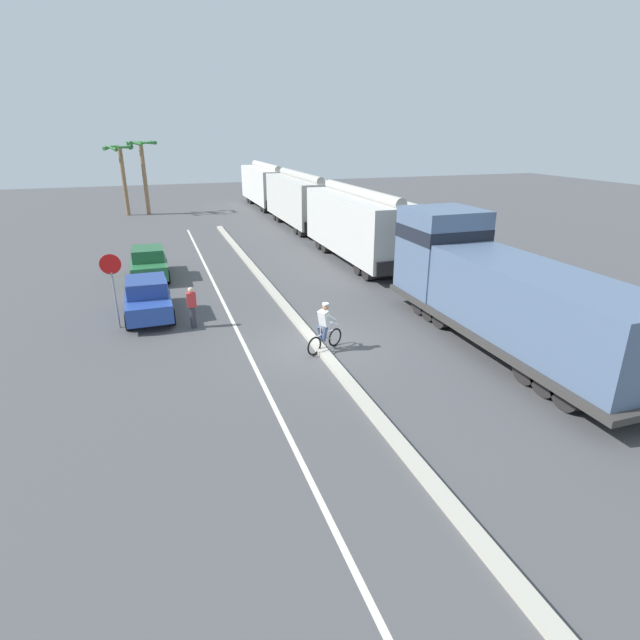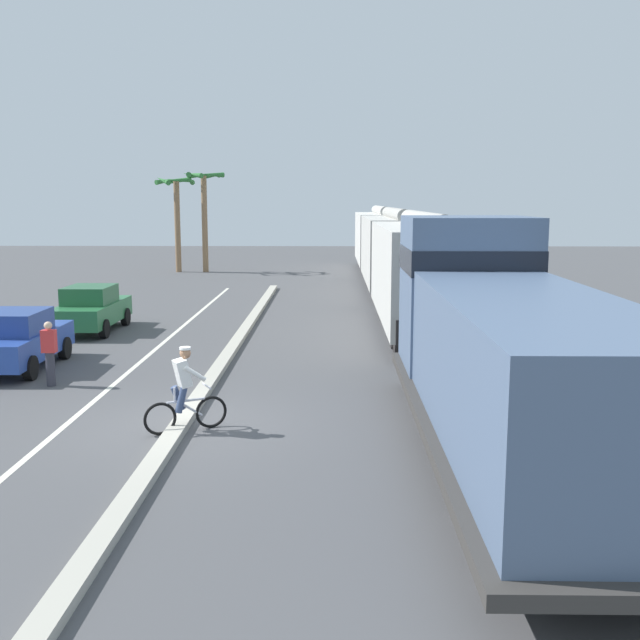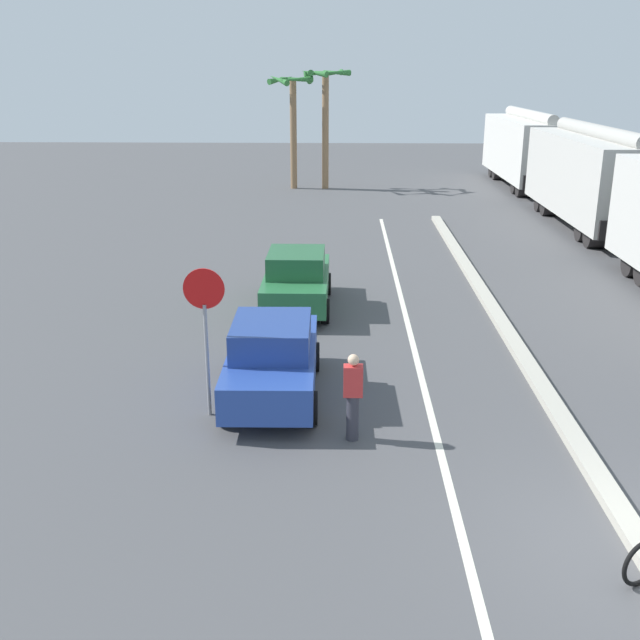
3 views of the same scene
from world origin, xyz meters
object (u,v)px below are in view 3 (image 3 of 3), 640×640
object	(u,v)px
hopper_car_middle	(593,177)
pedestrian_by_cars	(353,396)
hopper_car_trailing	(527,149)
stop_sign	(205,314)
parked_car_green	(297,279)
parked_car_blue	(272,358)
palm_tree_near	(326,98)
palm_tree_far	(293,105)

from	to	relation	value
hopper_car_middle	pedestrian_by_cars	world-z (taller)	hopper_car_middle
hopper_car_trailing	stop_sign	bearing A→B (deg)	-113.14
hopper_car_trailing	parked_car_green	world-z (taller)	hopper_car_trailing
stop_sign	pedestrian_by_cars	size ratio (longest dim) A/B	1.78
hopper_car_middle	hopper_car_trailing	xyz separation A→B (m)	(0.00, 11.60, 0.00)
parked_car_blue	palm_tree_near	bearing A→B (deg)	89.06
parked_car_blue	stop_sign	bearing A→B (deg)	-141.14
pedestrian_by_cars	hopper_car_trailing	bearing A→B (deg)	71.93
hopper_car_middle	palm_tree_far	xyz separation A→B (m)	(-12.94, 10.53, 2.40)
hopper_car_middle	pedestrian_by_cars	bearing A→B (deg)	-117.65
parked_car_blue	stop_sign	distance (m)	1.89
palm_tree_near	palm_tree_far	size ratio (longest dim) A/B	1.04
parked_car_blue	palm_tree_far	size ratio (longest dim) A/B	0.69
hopper_car_middle	stop_sign	bearing A→B (deg)	-124.97
parked_car_green	stop_sign	bearing A→B (deg)	-100.61
hopper_car_trailing	pedestrian_by_cars	distance (m)	32.38
hopper_car_middle	hopper_car_trailing	world-z (taller)	same
hopper_car_middle	pedestrian_by_cars	distance (m)	21.67
stop_sign	palm_tree_near	world-z (taller)	palm_tree_near
hopper_car_trailing	stop_sign	distance (m)	32.44
pedestrian_by_cars	palm_tree_far	bearing A→B (deg)	95.58
hopper_car_middle	parked_car_green	size ratio (longest dim) A/B	2.52
palm_tree_far	parked_car_green	bearing A→B (deg)	-86.19
parked_car_green	palm_tree_near	bearing A→B (deg)	89.17
palm_tree_far	pedestrian_by_cars	bearing A→B (deg)	-84.42
palm_tree_near	parked_car_green	bearing A→B (deg)	-90.83
parked_car_blue	pedestrian_by_cars	distance (m)	2.43
hopper_car_middle	palm_tree_far	distance (m)	16.86
palm_tree_near	hopper_car_trailing	bearing A→B (deg)	5.50
parked_car_green	pedestrian_by_cars	size ratio (longest dim) A/B	2.59
palm_tree_near	hopper_car_middle	bearing A→B (deg)	-43.33
parked_car_blue	pedestrian_by_cars	bearing A→B (deg)	-49.53
palm_tree_near	palm_tree_far	world-z (taller)	palm_tree_near
hopper_car_middle	parked_car_green	distance (m)	16.25
parked_car_green	stop_sign	xyz separation A→B (m)	(-1.27, -6.79, 1.21)
hopper_car_middle	parked_car_blue	xyz separation A→B (m)	(-11.62, -17.31, -1.26)
pedestrian_by_cars	palm_tree_near	bearing A→B (deg)	92.16
hopper_car_middle	parked_car_green	bearing A→B (deg)	-135.11
hopper_car_trailing	palm_tree_far	size ratio (longest dim) A/B	1.74
hopper_car_trailing	parked_car_blue	bearing A→B (deg)	-111.89
hopper_car_trailing	parked_car_green	xyz separation A→B (m)	(-11.48, -23.03, -1.26)
stop_sign	palm_tree_near	bearing A→B (deg)	86.84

